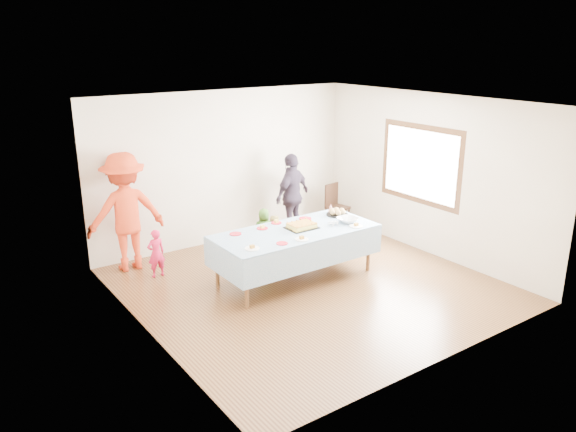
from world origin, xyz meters
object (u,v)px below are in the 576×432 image
party_table (295,234)px  dining_chair (335,203)px  birthday_cake (302,226)px  adult_left (126,212)px

party_table → dining_chair: 2.65m
party_table → dining_chair: bearing=37.1°
birthday_cake → dining_chair: bearing=38.5°
birthday_cake → adult_left: adult_left is taller
dining_chair → adult_left: 4.07m
dining_chair → adult_left: (-4.04, 0.26, 0.47)m
birthday_cake → adult_left: (-2.07, 1.83, 0.12)m
birthday_cake → adult_left: bearing=138.4°
party_table → adult_left: (-1.93, 1.86, 0.22)m
birthday_cake → adult_left: size_ratio=0.24×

